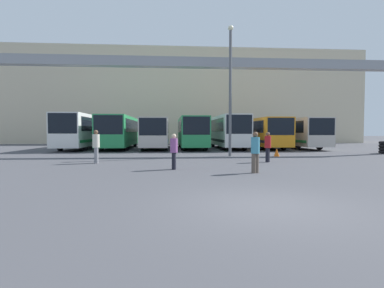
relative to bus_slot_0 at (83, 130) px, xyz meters
name	(u,v)px	position (x,y,z in m)	size (l,w,h in m)	color
ground_plane	(267,206)	(10.91, -23.87, -1.92)	(200.00, 200.00, 0.00)	#47474C
building_backdrop	(183,100)	(10.91, 17.81, 4.94)	(53.12, 12.00, 13.72)	beige
overhead_gantry	(200,73)	(10.91, -8.40, 4.14)	(31.69, 0.80, 7.15)	gray
bus_slot_0	(83,130)	(0.00, 0.00, 0.00)	(2.53, 11.30, 3.33)	silver
bus_slot_1	(120,130)	(3.64, 0.27, -0.09)	(2.60, 11.83, 3.17)	#268C4C
bus_slot_2	(156,132)	(7.27, -0.31, -0.21)	(2.50, 10.68, 2.96)	beige
bus_slot_3	(192,131)	(10.91, -0.26, -0.14)	(2.51, 10.77, 3.09)	#268C4C
bus_slot_4	(227,130)	(14.55, -0.42, -0.04)	(2.45, 10.47, 3.26)	silver
bus_slot_5	(263,131)	(18.19, -0.54, -0.18)	(2.59, 10.23, 3.01)	orange
bus_slot_6	(295,131)	(21.82, 0.00, -0.19)	(2.53, 11.31, 3.00)	beige
pedestrian_far_center	(268,146)	(14.19, -14.12, -1.01)	(0.35, 0.35, 1.70)	black
pedestrian_near_left	(255,151)	(12.23, -18.38, -1.00)	(0.36, 0.36, 1.72)	brown
pedestrian_near_center	(96,146)	(4.66, -13.98, -0.95)	(0.38, 0.38, 1.82)	gray
pedestrian_near_right	(174,151)	(8.86, -16.97, -1.05)	(0.34, 0.34, 1.63)	black
traffic_cone	(277,152)	(16.11, -10.33, -1.64)	(0.39, 0.39, 0.56)	orange
lamp_post	(230,86)	(12.90, -9.88, 2.98)	(0.36, 0.36, 9.07)	#595B60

